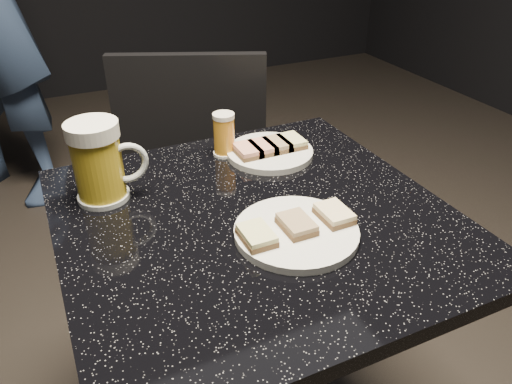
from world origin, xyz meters
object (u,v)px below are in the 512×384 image
Objects in this scene: plate_large at (296,232)px; plate_small at (270,152)px; chair at (191,200)px; beer_tumbler at (224,135)px; table at (256,311)px; beer_mug at (99,162)px.

plate_small is at bearing 72.11° from plate_large.
plate_large is 0.31m from plate_small.
plate_small is (0.09, 0.29, 0.00)m from plate_large.
chair reaches higher than plate_large.
plate_small is 0.11m from beer_tumbler.
plate_large is 0.24× the size of chair.
table is 0.39m from beer_tumbler.
beer_mug reaches higher than beer_tumbler.
plate_large is at bearing -88.47° from chair.
beer_tumbler is (-0.09, 0.05, 0.04)m from plate_small.
plate_small is at bearing 57.69° from table.
beer_mug reaches higher than plate_large.
plate_large is at bearing -90.80° from beer_tumbler.
beer_tumbler is 0.11× the size of chair.
beer_tumbler is at bearing -84.97° from chair.
chair is (0.02, 0.48, -0.01)m from table.
plate_small reaches higher than table.
beer_mug reaches higher than chair.
chair is (-0.02, 0.23, -0.30)m from beer_tumbler.
beer_mug is (-0.24, 0.18, 0.32)m from table.
chair is at bearing 111.79° from plate_small.
plate_small is at bearing -28.15° from beer_tumbler.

